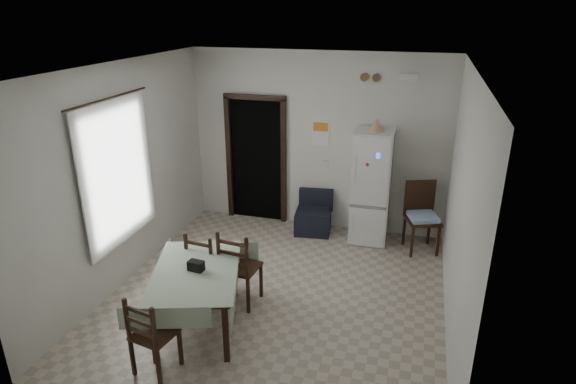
# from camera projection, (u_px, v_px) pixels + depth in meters

# --- Properties ---
(ground) EXTENTS (4.50, 4.50, 0.00)m
(ground) POSITION_uv_depth(u_px,v_px,m) (278.00, 294.00, 6.31)
(ground) COLOR #B3A592
(ground) RESTS_ON ground
(ceiling) EXTENTS (4.20, 4.50, 0.02)m
(ceiling) POSITION_uv_depth(u_px,v_px,m) (276.00, 68.00, 5.25)
(ceiling) COLOR white
(ceiling) RESTS_ON ground
(wall_back) EXTENTS (4.20, 0.02, 2.90)m
(wall_back) POSITION_uv_depth(u_px,v_px,m) (317.00, 143.00, 7.79)
(wall_back) COLOR silver
(wall_back) RESTS_ON ground
(wall_front) EXTENTS (4.20, 0.02, 2.90)m
(wall_front) POSITION_uv_depth(u_px,v_px,m) (192.00, 292.00, 3.76)
(wall_front) COLOR silver
(wall_front) RESTS_ON ground
(wall_left) EXTENTS (0.02, 4.50, 2.90)m
(wall_left) POSITION_uv_depth(u_px,v_px,m) (124.00, 175.00, 6.31)
(wall_left) COLOR silver
(wall_left) RESTS_ON ground
(wall_right) EXTENTS (0.02, 4.50, 2.90)m
(wall_right) POSITION_uv_depth(u_px,v_px,m) (461.00, 210.00, 5.24)
(wall_right) COLOR silver
(wall_right) RESTS_ON ground
(doorway) EXTENTS (1.06, 0.52, 2.22)m
(doorway) POSITION_uv_depth(u_px,v_px,m) (261.00, 157.00, 8.38)
(doorway) COLOR black
(doorway) RESTS_ON ground
(window_recess) EXTENTS (0.10, 1.20, 1.60)m
(window_recess) POSITION_uv_depth(u_px,v_px,m) (110.00, 173.00, 6.11)
(window_recess) COLOR silver
(window_recess) RESTS_ON ground
(curtain) EXTENTS (0.02, 1.45, 1.85)m
(curtain) POSITION_uv_depth(u_px,v_px,m) (118.00, 173.00, 6.08)
(curtain) COLOR white
(curtain) RESTS_ON ground
(curtain_rod) EXTENTS (0.02, 1.60, 0.02)m
(curtain_rod) POSITION_uv_depth(u_px,v_px,m) (108.00, 98.00, 5.73)
(curtain_rod) COLOR black
(curtain_rod) RESTS_ON ground
(calendar) EXTENTS (0.28, 0.02, 0.40)m
(calendar) POSITION_uv_depth(u_px,v_px,m) (320.00, 133.00, 7.71)
(calendar) COLOR white
(calendar) RESTS_ON ground
(calendar_image) EXTENTS (0.24, 0.01, 0.14)m
(calendar_image) POSITION_uv_depth(u_px,v_px,m) (321.00, 127.00, 7.66)
(calendar_image) COLOR orange
(calendar_image) RESTS_ON ground
(light_switch) EXTENTS (0.08, 0.02, 0.12)m
(light_switch) POSITION_uv_depth(u_px,v_px,m) (326.00, 164.00, 7.87)
(light_switch) COLOR beige
(light_switch) RESTS_ON ground
(vent_left) EXTENTS (0.12, 0.03, 0.12)m
(vent_left) POSITION_uv_depth(u_px,v_px,m) (364.00, 77.00, 7.21)
(vent_left) COLOR brown
(vent_left) RESTS_ON ground
(vent_right) EXTENTS (0.12, 0.03, 0.12)m
(vent_right) POSITION_uv_depth(u_px,v_px,m) (376.00, 78.00, 7.16)
(vent_right) COLOR brown
(vent_right) RESTS_ON ground
(emergency_light) EXTENTS (0.25, 0.07, 0.09)m
(emergency_light) POSITION_uv_depth(u_px,v_px,m) (409.00, 77.00, 7.01)
(emergency_light) COLOR white
(emergency_light) RESTS_ON ground
(fridge) EXTENTS (0.59, 0.59, 1.79)m
(fridge) POSITION_uv_depth(u_px,v_px,m) (371.00, 187.00, 7.47)
(fridge) COLOR silver
(fridge) RESTS_ON ground
(tan_cone) EXTENTS (0.24, 0.24, 0.20)m
(tan_cone) POSITION_uv_depth(u_px,v_px,m) (377.00, 125.00, 7.05)
(tan_cone) COLOR tan
(tan_cone) RESTS_ON fridge
(navy_seat) EXTENTS (0.63, 0.61, 0.69)m
(navy_seat) POSITION_uv_depth(u_px,v_px,m) (313.00, 213.00, 7.90)
(navy_seat) COLOR black
(navy_seat) RESTS_ON ground
(corner_chair) EXTENTS (0.60, 0.60, 1.07)m
(corner_chair) POSITION_uv_depth(u_px,v_px,m) (423.00, 218.00, 7.23)
(corner_chair) COLOR black
(corner_chair) RESTS_ON ground
(dining_table) EXTENTS (1.34, 1.65, 0.75)m
(dining_table) POSITION_uv_depth(u_px,v_px,m) (198.00, 298.00, 5.56)
(dining_table) COLOR #9BAE95
(dining_table) RESTS_ON ground
(black_bag) EXTENTS (0.19, 0.13, 0.11)m
(black_bag) POSITION_uv_depth(u_px,v_px,m) (196.00, 266.00, 5.41)
(black_bag) COLOR black
(black_bag) RESTS_ON dining_table
(dining_chair_far_left) EXTENTS (0.44, 0.44, 0.94)m
(dining_chair_far_left) POSITION_uv_depth(u_px,v_px,m) (207.00, 264.00, 6.09)
(dining_chair_far_left) COLOR black
(dining_chair_far_left) RESTS_ON ground
(dining_chair_far_right) EXTENTS (0.48, 0.48, 1.03)m
(dining_chair_far_right) POSITION_uv_depth(u_px,v_px,m) (240.00, 266.00, 5.97)
(dining_chair_far_right) COLOR black
(dining_chair_far_right) RESTS_ON ground
(dining_chair_near_head) EXTENTS (0.46, 0.46, 0.92)m
(dining_chair_near_head) POSITION_uv_depth(u_px,v_px,m) (154.00, 333.00, 4.84)
(dining_chair_near_head) COLOR black
(dining_chair_near_head) RESTS_ON ground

